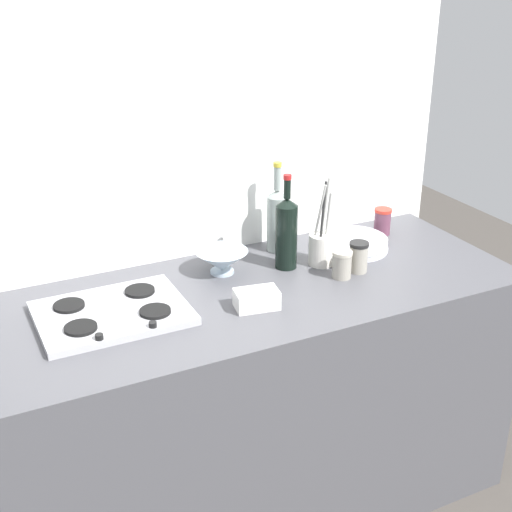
# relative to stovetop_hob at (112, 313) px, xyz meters

# --- Properties ---
(ground_plane) EXTENTS (6.00, 6.00, 0.00)m
(ground_plane) POSITION_rel_stovetop_hob_xyz_m (0.48, -0.03, -0.91)
(ground_plane) COLOR #47423D
(ground_plane) RESTS_ON ground
(counter_block) EXTENTS (1.80, 0.70, 0.90)m
(counter_block) POSITION_rel_stovetop_hob_xyz_m (0.48, -0.03, -0.46)
(counter_block) COLOR #4C4C51
(counter_block) RESTS_ON ground
(backsplash_panel) EXTENTS (1.90, 0.06, 2.33)m
(backsplash_panel) POSITION_rel_stovetop_hob_xyz_m (0.48, 0.35, 0.25)
(backsplash_panel) COLOR white
(backsplash_panel) RESTS_ON ground
(stovetop_hob) EXTENTS (0.45, 0.34, 0.04)m
(stovetop_hob) POSITION_rel_stovetop_hob_xyz_m (0.00, 0.00, 0.00)
(stovetop_hob) COLOR #B2B2B7
(stovetop_hob) RESTS_ON counter_block
(plate_stack) EXTENTS (0.26, 0.26, 0.05)m
(plate_stack) POSITION_rel_stovetop_hob_xyz_m (0.95, 0.11, 0.01)
(plate_stack) COLOR white
(plate_stack) RESTS_ON counter_block
(wine_bottle_leftmost) EXTENTS (0.08, 0.08, 0.34)m
(wine_bottle_leftmost) POSITION_rel_stovetop_hob_xyz_m (0.65, 0.08, 0.12)
(wine_bottle_leftmost) COLOR black
(wine_bottle_leftmost) RESTS_ON counter_block
(wine_bottle_mid_left) EXTENTS (0.07, 0.07, 0.34)m
(wine_bottle_mid_left) POSITION_rel_stovetop_hob_xyz_m (0.69, 0.23, 0.11)
(wine_bottle_mid_left) COLOR gray
(wine_bottle_mid_left) RESTS_ON counter_block
(mixing_bowl) EXTENTS (0.18, 0.18, 0.08)m
(mixing_bowl) POSITION_rel_stovetop_hob_xyz_m (0.43, 0.14, 0.03)
(mixing_bowl) COLOR silver
(mixing_bowl) RESTS_ON counter_block
(butter_dish) EXTENTS (0.15, 0.10, 0.06)m
(butter_dish) POSITION_rel_stovetop_hob_xyz_m (0.42, -0.14, 0.02)
(butter_dish) COLOR white
(butter_dish) RESTS_ON counter_block
(utensil_crock) EXTENTS (0.09, 0.09, 0.31)m
(utensil_crock) POSITION_rel_stovetop_hob_xyz_m (0.78, 0.05, 0.05)
(utensil_crock) COLOR silver
(utensil_crock) RESTS_ON counter_block
(condiment_jar_front) EXTENTS (0.07, 0.07, 0.10)m
(condiment_jar_front) POSITION_rel_stovetop_hob_xyz_m (0.78, -0.07, 0.04)
(condiment_jar_front) COLOR #9E998C
(condiment_jar_front) RESTS_ON counter_block
(condiment_jar_rear) EXTENTS (0.07, 0.07, 0.10)m
(condiment_jar_rear) POSITION_rel_stovetop_hob_xyz_m (1.14, 0.19, 0.04)
(condiment_jar_rear) COLOR #66384C
(condiment_jar_rear) RESTS_ON counter_block
(condiment_jar_spare) EXTENTS (0.07, 0.07, 0.11)m
(condiment_jar_spare) POSITION_rel_stovetop_hob_xyz_m (0.86, -0.06, 0.04)
(condiment_jar_spare) COLOR #9E998C
(condiment_jar_spare) RESTS_ON counter_block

